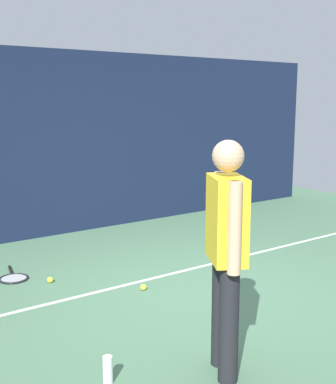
{
  "coord_description": "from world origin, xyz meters",
  "views": [
    {
      "loc": [
        -3.11,
        -3.91,
        1.97
      ],
      "look_at": [
        0.0,
        0.4,
        1.0
      ],
      "focal_mm": 47.64,
      "sensor_mm": 36.0,
      "label": 1
    }
  ],
  "objects_px": {
    "tennis_player": "(226,245)",
    "tennis_ball_near_player": "(232,252)",
    "tennis_racket": "(13,278)",
    "water_bottle": "(108,370)",
    "tennis_ball_far_left": "(143,287)",
    "tennis_ball_mid_court": "(50,280)"
  },
  "relations": [
    {
      "from": "tennis_player",
      "to": "tennis_ball_near_player",
      "type": "xyz_separation_m",
      "value": [
        2.02,
        2.09,
        -0.93
      ]
    },
    {
      "from": "tennis_racket",
      "to": "tennis_ball_far_left",
      "type": "distance_m",
      "value": 1.51
    },
    {
      "from": "tennis_racket",
      "to": "tennis_ball_mid_court",
      "type": "relative_size",
      "value": 9.64
    },
    {
      "from": "tennis_racket",
      "to": "water_bottle",
      "type": "relative_size",
      "value": 3.13
    },
    {
      "from": "tennis_ball_near_player",
      "to": "tennis_ball_far_left",
      "type": "bearing_deg",
      "value": -166.71
    },
    {
      "from": "tennis_racket",
      "to": "tennis_ball_near_player",
      "type": "xyz_separation_m",
      "value": [
        2.6,
        -0.76,
        0.02
      ]
    },
    {
      "from": "tennis_player",
      "to": "tennis_ball_mid_court",
      "type": "distance_m",
      "value": 2.67
    },
    {
      "from": "tennis_ball_far_left",
      "to": "water_bottle",
      "type": "relative_size",
      "value": 0.32
    },
    {
      "from": "tennis_racket",
      "to": "tennis_ball_near_player",
      "type": "relative_size",
      "value": 9.64
    },
    {
      "from": "tennis_racket",
      "to": "tennis_ball_mid_court",
      "type": "bearing_deg",
      "value": 51.14
    },
    {
      "from": "tennis_player",
      "to": "water_bottle",
      "type": "xyz_separation_m",
      "value": [
        -0.76,
        0.36,
        -0.87
      ]
    },
    {
      "from": "tennis_ball_near_player",
      "to": "water_bottle",
      "type": "relative_size",
      "value": 0.32
    },
    {
      "from": "tennis_player",
      "to": "water_bottle",
      "type": "height_order",
      "value": "tennis_player"
    },
    {
      "from": "tennis_racket",
      "to": "tennis_ball_mid_court",
      "type": "xyz_separation_m",
      "value": [
        0.28,
        -0.36,
        0.02
      ]
    },
    {
      "from": "tennis_player",
      "to": "water_bottle",
      "type": "bearing_deg",
      "value": -86.52
    },
    {
      "from": "tennis_ball_far_left",
      "to": "tennis_ball_near_player",
      "type": "bearing_deg",
      "value": 13.29
    },
    {
      "from": "tennis_racket",
      "to": "tennis_ball_near_player",
      "type": "bearing_deg",
      "value": 86.66
    },
    {
      "from": "tennis_ball_near_player",
      "to": "tennis_ball_far_left",
      "type": "xyz_separation_m",
      "value": [
        -1.61,
        -0.38,
        0.0
      ]
    },
    {
      "from": "tennis_player",
      "to": "water_bottle",
      "type": "relative_size",
      "value": 8.36
    },
    {
      "from": "tennis_ball_far_left",
      "to": "tennis_player",
      "type": "bearing_deg",
      "value": -103.54
    },
    {
      "from": "tennis_racket",
      "to": "tennis_ball_far_left",
      "type": "bearing_deg",
      "value": 53.75
    },
    {
      "from": "water_bottle",
      "to": "tennis_ball_far_left",
      "type": "bearing_deg",
      "value": 48.86
    }
  ]
}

